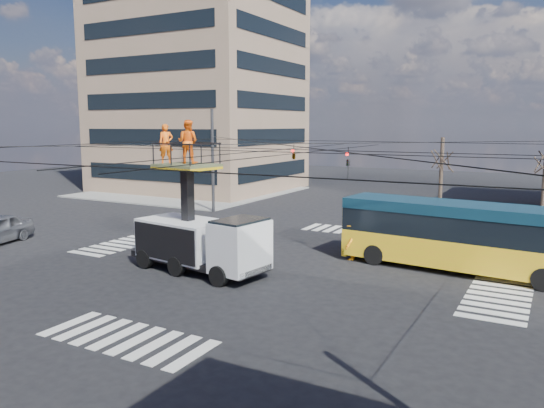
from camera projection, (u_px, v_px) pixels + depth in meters
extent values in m
plane|color=black|center=(275.00, 266.00, 25.65)|extent=(120.00, 120.00, 0.00)
cube|color=slate|center=(192.00, 192.00, 53.83)|extent=(18.00, 18.00, 0.12)
cube|color=#816A52|center=(198.00, 45.00, 54.70)|extent=(18.00, 16.00, 30.00)
cube|color=black|center=(150.00, 173.00, 49.63)|extent=(15.30, 0.12, 1.50)
cube|color=black|center=(275.00, 170.00, 52.30)|extent=(0.12, 13.60, 1.50)
cube|color=black|center=(149.00, 137.00, 49.14)|extent=(15.30, 0.12, 1.50)
cube|color=black|center=(275.00, 136.00, 51.81)|extent=(0.12, 13.60, 1.50)
cube|color=black|center=(147.00, 101.00, 48.65)|extent=(15.30, 0.12, 1.50)
cube|color=black|center=(275.00, 102.00, 51.32)|extent=(0.12, 13.60, 1.50)
cube|color=black|center=(146.00, 63.00, 48.16)|extent=(15.30, 0.12, 1.50)
cube|color=black|center=(275.00, 67.00, 50.83)|extent=(0.12, 13.60, 1.50)
cube|color=black|center=(145.00, 25.00, 47.67)|extent=(15.30, 0.12, 1.50)
cube|color=black|center=(275.00, 31.00, 50.33)|extent=(0.12, 13.60, 1.50)
cylinder|color=#2D2D30|center=(213.00, 161.00, 41.17)|extent=(0.24, 0.24, 8.00)
cylinder|color=black|center=(361.00, 141.00, 35.22)|extent=(24.00, 0.03, 0.03)
cylinder|color=black|center=(92.00, 144.00, 30.51)|extent=(0.03, 24.00, 0.03)
cylinder|color=black|center=(66.00, 165.00, 14.40)|extent=(24.00, 0.03, 0.03)
cylinder|color=black|center=(275.00, 144.00, 24.78)|extent=(24.02, 24.02, 0.03)
cylinder|color=black|center=(275.00, 144.00, 24.78)|extent=(24.02, 24.02, 0.03)
cylinder|color=black|center=(263.00, 151.00, 23.78)|extent=(24.00, 0.03, 0.03)
cylinder|color=black|center=(287.00, 149.00, 25.87)|extent=(24.00, 0.03, 0.03)
cylinder|color=black|center=(253.00, 152.00, 25.41)|extent=(0.03, 24.00, 0.03)
cylinder|color=black|center=(298.00, 153.00, 24.27)|extent=(0.03, 24.00, 0.03)
imported|color=black|center=(348.00, 159.00, 26.32)|extent=(0.16, 0.20, 1.00)
imported|color=black|center=(294.00, 151.00, 29.91)|extent=(0.26, 1.24, 0.50)
cylinder|color=#382B21|center=(441.00, 183.00, 34.55)|extent=(0.24, 0.24, 6.00)
cylinder|color=#382B21|center=(544.00, 189.00, 31.70)|extent=(0.24, 0.24, 6.00)
cube|color=black|center=(198.00, 260.00, 24.74)|extent=(7.25, 3.22, 0.30)
cube|color=silver|center=(240.00, 246.00, 23.04)|extent=(2.14, 2.64, 2.20)
cube|color=black|center=(240.00, 228.00, 22.92)|extent=(1.93, 2.51, 0.80)
cube|color=silver|center=(184.00, 238.00, 25.15)|extent=(4.53, 3.10, 1.80)
cylinder|color=black|center=(219.00, 276.00, 22.41)|extent=(0.94, 0.48, 0.90)
cylinder|color=black|center=(253.00, 265.00, 24.22)|extent=(0.94, 0.48, 0.90)
cylinder|color=black|center=(177.00, 266.00, 23.97)|extent=(0.94, 0.48, 0.90)
cylinder|color=black|center=(212.00, 256.00, 25.78)|extent=(0.94, 0.48, 0.90)
cylinder|color=black|center=(145.00, 259.00, 25.29)|extent=(0.94, 0.48, 0.90)
cylinder|color=black|center=(181.00, 250.00, 27.10)|extent=(0.94, 0.48, 0.90)
cube|color=black|center=(188.00, 203.00, 24.71)|extent=(0.51, 0.51, 3.54)
cube|color=#464E2F|center=(187.00, 165.00, 24.45)|extent=(2.88, 2.46, 0.12)
cube|color=yellow|center=(187.00, 168.00, 24.47)|extent=(2.88, 2.46, 0.12)
imported|color=#FF6410|center=(166.00, 144.00, 24.79)|extent=(0.77, 0.79, 1.83)
imported|color=#FF6410|center=(188.00, 142.00, 24.54)|extent=(1.12, 0.95, 2.02)
cube|color=yellow|center=(466.00, 252.00, 24.54)|extent=(11.69, 3.74, 1.30)
cube|color=black|center=(467.00, 227.00, 24.36)|extent=(11.68, 3.68, 1.10)
cube|color=#0D2939|center=(468.00, 209.00, 24.24)|extent=(11.69, 3.74, 0.50)
cube|color=yellow|center=(355.00, 225.00, 27.60)|extent=(0.50, 2.48, 2.80)
cube|color=black|center=(354.00, 247.00, 27.79)|extent=(0.41, 2.60, 0.30)
cube|color=gold|center=(357.00, 202.00, 27.35)|extent=(0.26, 1.60, 0.35)
cylinder|color=black|center=(374.00, 255.00, 25.89)|extent=(1.02, 0.40, 1.00)
cylinder|color=black|center=(392.00, 246.00, 27.81)|extent=(1.02, 0.40, 1.00)
cylinder|color=black|center=(544.00, 280.00, 21.71)|extent=(1.02, 0.40, 1.00)
cone|color=#D53C08|center=(150.00, 256.00, 26.46)|extent=(0.36, 0.36, 0.64)
imported|color=orange|center=(163.00, 242.00, 26.46)|extent=(0.60, 1.22, 2.01)
imported|color=orange|center=(351.00, 240.00, 26.77)|extent=(0.84, 1.37, 2.05)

